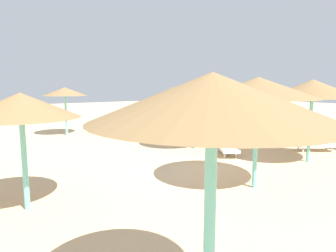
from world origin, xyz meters
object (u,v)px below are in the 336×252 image
(parasol_0, at_px, (172,93))
(parasol_7, at_px, (212,99))
(lounger_3, at_px, (226,146))
(parasol_1, at_px, (313,89))
(bench_0, at_px, (151,116))
(parasol_3, at_px, (196,89))
(lounger_0, at_px, (179,125))
(parasol_6, at_px, (258,88))
(parasol_4, at_px, (21,106))
(parasol_9, at_px, (65,92))
(parasol_5, at_px, (279,94))
(lounger_1, at_px, (312,144))

(parasol_0, relative_size, parasol_7, 0.92)
(parasol_7, relative_size, lounger_3, 1.48)
(parasol_1, relative_size, bench_0, 2.00)
(parasol_3, distance_m, lounger_0, 5.76)
(parasol_0, height_order, parasol_7, parasol_7)
(parasol_6, relative_size, lounger_3, 1.59)
(parasol_4, relative_size, parasol_6, 0.85)
(parasol_6, bearing_deg, parasol_9, 99.85)
(parasol_1, bearing_deg, lounger_3, 121.15)
(parasol_5, height_order, lounger_1, parasol_5)
(parasol_1, relative_size, lounger_3, 1.57)
(parasol_4, relative_size, lounger_1, 1.36)
(parasol_6, relative_size, parasol_7, 1.07)
(parasol_0, bearing_deg, parasol_4, -142.12)
(parasol_1, bearing_deg, parasol_3, 115.77)
(lounger_3, distance_m, bench_0, 11.67)
(parasol_9, xyz_separation_m, bench_0, (7.24, 3.14, -2.05))
(parasol_1, relative_size, parasol_3, 1.05)
(parasol_3, relative_size, lounger_0, 1.44)
(parasol_3, distance_m, lounger_1, 5.36)
(parasol_9, bearing_deg, parasol_6, -80.15)
(parasol_1, bearing_deg, parasol_7, -155.39)
(parasol_0, bearing_deg, lounger_3, -98.83)
(parasol_0, distance_m, parasol_1, 7.65)
(parasol_1, bearing_deg, parasol_5, 49.27)
(parasol_1, relative_size, lounger_0, 1.51)
(parasol_9, bearing_deg, lounger_3, -62.69)
(lounger_1, bearing_deg, lounger_0, 98.69)
(parasol_7, bearing_deg, parasol_0, 57.25)
(parasol_1, height_order, parasol_6, parasol_6)
(parasol_7, height_order, lounger_0, parasol_7)
(parasol_7, bearing_deg, parasol_9, 81.01)
(parasol_4, xyz_separation_m, lounger_1, (10.84, -0.25, -1.99))
(parasol_1, height_order, parasol_7, parasol_1)
(parasol_9, relative_size, bench_0, 1.75)
(lounger_1, bearing_deg, parasol_1, -153.35)
(parasol_1, relative_size, parasol_6, 0.99)
(bench_0, bearing_deg, parasol_6, -109.87)
(parasol_9, bearing_deg, parasol_1, -61.74)
(parasol_0, relative_size, parasol_6, 0.86)
(parasol_1, bearing_deg, parasol_6, -169.20)
(lounger_3, bearing_deg, parasol_5, 11.75)
(parasol_0, bearing_deg, parasol_1, -84.26)
(parasol_3, xyz_separation_m, lounger_1, (3.70, -3.16, -2.25))
(parasol_9, bearing_deg, parasol_5, -39.29)
(parasol_5, bearing_deg, parasol_1, -130.73)
(lounger_3, bearing_deg, parasol_4, -169.27)
(parasol_0, relative_size, lounger_1, 1.38)
(bench_0, bearing_deg, parasol_0, -109.93)
(lounger_0, bearing_deg, parasol_4, -141.85)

